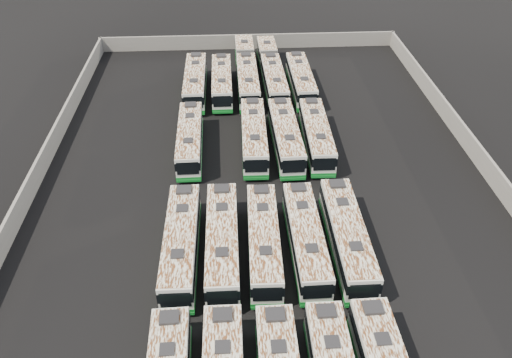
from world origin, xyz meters
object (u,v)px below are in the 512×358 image
at_px(bus_midfront_far_right, 347,236).
at_px(bus_midback_far_left, 190,139).
at_px(bus_midback_right, 286,136).
at_px(bus_back_center, 247,71).
at_px(bus_midfront_center, 264,241).
at_px(bus_back_far_right, 301,80).
at_px(bus_midback_far_right, 316,135).
at_px(bus_back_far_left, 195,82).
at_px(bus_midfront_left, 222,242).
at_px(bus_back_left, 222,82).
at_px(bus_midback_center, 254,136).
at_px(bus_midfront_right, 306,239).
at_px(bus_back_right, 272,71).
at_px(bus_midfront_far_left, 181,243).

bearing_deg(bus_midfront_far_right, bus_midback_far_left, 130.64).
xyz_separation_m(bus_midback_far_left, bus_midback_right, (10.20, -0.11, 0.07)).
relative_size(bus_midback_right, bus_back_center, 0.65).
relative_size(bus_midfront_center, bus_back_center, 0.63).
distance_m(bus_midfront_far_right, bus_back_far_right, 29.27).
distance_m(bus_midfront_far_right, bus_back_center, 33.23).
xyz_separation_m(bus_midback_far_left, bus_back_far_right, (13.59, 13.40, 0.04)).
bearing_deg(bus_midback_far_right, bus_back_far_left, 136.08).
bearing_deg(bus_midfront_left, bus_back_left, 90.08).
bearing_deg(bus_back_left, bus_midfront_far_right, -71.25).
distance_m(bus_midfront_far_right, bus_midback_far_left, 20.88).
bearing_deg(bus_midback_far_left, bus_midfront_far_right, -50.28).
bearing_deg(bus_back_far_right, bus_midback_right, -104.68).
relative_size(bus_midback_center, bus_back_far_left, 0.99).
bearing_deg(bus_midfront_right, bus_midback_far_right, 77.44).
relative_size(bus_midfront_left, bus_midback_right, 0.99).
bearing_deg(bus_midfront_right, bus_back_center, 95.43).
xyz_separation_m(bus_midfront_left, bus_back_right, (6.68, 32.38, -0.05)).
height_order(bus_midfront_far_right, bus_midback_right, bus_midfront_far_right).
bearing_deg(bus_midback_far_left, bus_back_far_right, 43.77).
height_order(bus_midfront_left, bus_midback_far_left, bus_midfront_left).
height_order(bus_midback_far_left, bus_back_left, bus_back_left).
xyz_separation_m(bus_midfront_right, bus_midback_far_right, (3.35, 15.84, 0.02)).
relative_size(bus_midback_right, bus_midback_far_right, 1.03).
relative_size(bus_midfront_center, bus_midback_far_left, 1.00).
xyz_separation_m(bus_midfront_center, bus_midback_far_right, (6.79, 15.89, 0.02)).
relative_size(bus_midback_right, bus_back_left, 1.04).
bearing_deg(bus_midback_center, bus_midfront_far_left, -111.74).
xyz_separation_m(bus_midback_center, bus_back_right, (3.26, 16.35, -0.04)).
bearing_deg(bus_midback_center, bus_midfront_center, -89.26).
relative_size(bus_midfront_right, bus_back_left, 1.00).
bearing_deg(bus_midfront_far_right, bus_back_left, 109.14).
bearing_deg(bus_midfront_far_left, bus_midfront_center, 0.30).
relative_size(bus_midback_right, bus_back_far_left, 1.00).
bearing_deg(bus_back_far_right, bus_midfront_far_right, -90.60).
height_order(bus_midfront_center, bus_midback_center, bus_midback_center).
distance_m(bus_midfront_center, bus_midback_center, 16.04).
relative_size(bus_midfront_left, bus_midback_far_left, 1.03).
bearing_deg(bus_midfront_far_right, bus_back_right, 96.26).
xyz_separation_m(bus_midfront_far_left, bus_midfront_center, (6.65, -0.01, -0.06)).
bearing_deg(bus_midfront_far_right, bus_midback_right, 102.19).
bearing_deg(bus_midfront_center, bus_midfront_far_right, 1.62).
bearing_deg(bus_midfront_far_left, bus_back_far_left, 90.51).
distance_m(bus_midfront_far_right, bus_back_left, 31.11).
bearing_deg(bus_midfront_far_left, bus_back_left, 83.94).
distance_m(bus_midfront_center, bus_back_far_right, 30.10).
bearing_deg(bus_midfront_left, bus_midfront_center, -0.02).
bearing_deg(bus_midback_far_right, bus_back_left, 127.94).
bearing_deg(bus_back_far_left, bus_midback_center, -63.30).
xyz_separation_m(bus_midfront_left, bus_midfront_right, (6.79, 0.04, -0.05)).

